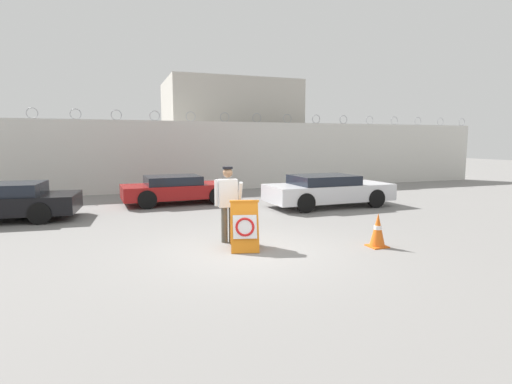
{
  "coord_description": "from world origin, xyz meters",
  "views": [
    {
      "loc": [
        -2.67,
        -8.09,
        2.39
      ],
      "look_at": [
        0.8,
        1.72,
        1.07
      ],
      "focal_mm": 28.0,
      "sensor_mm": 36.0,
      "label": 1
    }
  ],
  "objects_px": {
    "barricade_sign": "(244,225)",
    "parked_car_far_side": "(328,190)",
    "traffic_cone_near": "(378,230)",
    "security_guard": "(228,200)",
    "parked_car_rear_sedan": "(177,189)"
  },
  "relations": [
    {
      "from": "parked_car_rear_sedan",
      "to": "parked_car_far_side",
      "type": "height_order",
      "value": "parked_car_far_side"
    },
    {
      "from": "security_guard",
      "to": "parked_car_far_side",
      "type": "bearing_deg",
      "value": 44.57
    },
    {
      "from": "barricade_sign",
      "to": "traffic_cone_near",
      "type": "bearing_deg",
      "value": -1.56
    },
    {
      "from": "parked_car_rear_sedan",
      "to": "parked_car_far_side",
      "type": "xyz_separation_m",
      "value": [
        5.12,
        -2.56,
        0.04
      ]
    },
    {
      "from": "security_guard",
      "to": "traffic_cone_near",
      "type": "distance_m",
      "value": 3.51
    },
    {
      "from": "parked_car_rear_sedan",
      "to": "parked_car_far_side",
      "type": "distance_m",
      "value": 5.72
    },
    {
      "from": "barricade_sign",
      "to": "parked_car_far_side",
      "type": "distance_m",
      "value": 6.58
    },
    {
      "from": "barricade_sign",
      "to": "traffic_cone_near",
      "type": "height_order",
      "value": "barricade_sign"
    },
    {
      "from": "security_guard",
      "to": "traffic_cone_near",
      "type": "height_order",
      "value": "security_guard"
    },
    {
      "from": "security_guard",
      "to": "traffic_cone_near",
      "type": "xyz_separation_m",
      "value": [
        3.09,
        -1.55,
        -0.63
      ]
    },
    {
      "from": "traffic_cone_near",
      "to": "parked_car_far_side",
      "type": "height_order",
      "value": "parked_car_far_side"
    },
    {
      "from": "barricade_sign",
      "to": "traffic_cone_near",
      "type": "xyz_separation_m",
      "value": [
        2.92,
        -0.82,
        -0.16
      ]
    },
    {
      "from": "security_guard",
      "to": "traffic_cone_near",
      "type": "relative_size",
      "value": 2.31
    },
    {
      "from": "barricade_sign",
      "to": "parked_car_far_side",
      "type": "bearing_deg",
      "value": 58.49
    },
    {
      "from": "parked_car_rear_sedan",
      "to": "parked_car_far_side",
      "type": "bearing_deg",
      "value": -29.86
    }
  ]
}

